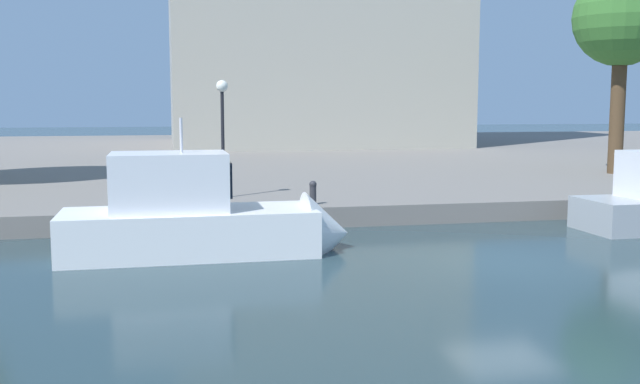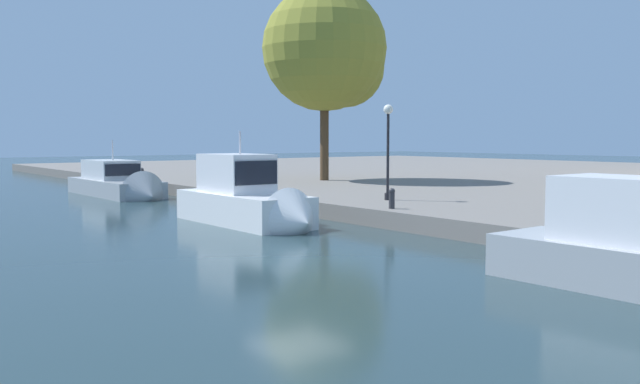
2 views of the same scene
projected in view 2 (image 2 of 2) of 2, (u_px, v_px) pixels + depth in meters
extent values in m
plane|color=#23383D|center=(298.00, 259.00, 18.85)|extent=(220.00, 220.00, 0.00)
cube|color=#9EA3A8|center=(115.00, 191.00, 39.65)|extent=(8.52, 2.87, 1.31)
cone|color=#9EA3A8|center=(148.00, 196.00, 36.00)|extent=(1.23, 2.63, 2.62)
cube|color=silver|center=(110.00, 170.00, 40.05)|extent=(3.85, 2.26, 1.12)
cube|color=black|center=(120.00, 169.00, 38.88)|extent=(1.05, 2.08, 0.67)
cylinder|color=silver|center=(113.00, 150.00, 39.63)|extent=(0.08, 0.08, 1.19)
cube|color=white|center=(243.00, 213.00, 26.56)|extent=(6.65, 2.49, 1.54)
cone|color=white|center=(298.00, 222.00, 23.62)|extent=(1.21, 2.34, 2.33)
cube|color=white|center=(236.00, 173.00, 26.83)|extent=(3.00, 1.98, 1.52)
cube|color=black|center=(251.00, 172.00, 25.91)|extent=(0.81, 1.85, 0.91)
cylinder|color=silver|center=(240.00, 143.00, 26.47)|extent=(0.08, 0.08, 0.90)
cube|color=white|center=(636.00, 211.00, 14.83)|extent=(3.33, 1.98, 1.48)
cylinder|color=#2D2D33|center=(142.00, 175.00, 44.85)|extent=(0.25, 0.25, 0.51)
sphere|color=#2D2D33|center=(142.00, 170.00, 44.82)|extent=(0.28, 0.28, 0.28)
cylinder|color=#2D2D33|center=(392.00, 201.00, 25.69)|extent=(0.22, 0.22, 0.61)
sphere|color=#2D2D33|center=(392.00, 191.00, 25.66)|extent=(0.25, 0.25, 0.25)
cylinder|color=black|center=(388.00, 157.00, 29.16)|extent=(0.12, 0.12, 3.73)
sphere|color=white|center=(388.00, 109.00, 29.00)|extent=(0.41, 0.41, 0.41)
cylinder|color=black|center=(388.00, 197.00, 29.30)|extent=(0.26, 0.26, 0.30)
cylinder|color=#4C3823|center=(324.00, 138.00, 42.89)|extent=(0.55, 0.55, 5.35)
sphere|color=olive|center=(324.00, 49.00, 42.44)|extent=(7.82, 7.82, 7.82)
sphere|color=olive|center=(314.00, 54.00, 42.69)|extent=(4.04, 4.04, 4.04)
sphere|color=olive|center=(345.00, 68.00, 43.26)|extent=(5.02, 5.02, 5.02)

